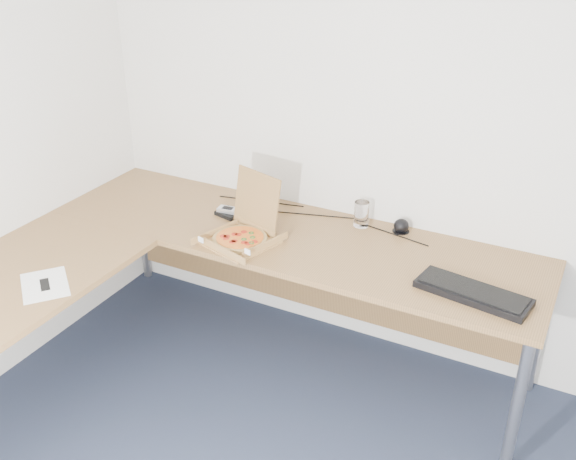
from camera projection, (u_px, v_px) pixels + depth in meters
The scene contains 10 objects.
room_shell at pixel (216, 320), 1.70m from camera, with size 3.50×3.50×2.50m, color silver, non-canonical shape.
desk at pixel (187, 263), 3.06m from camera, with size 2.50×2.20×0.73m.
pizza_box at pixel (242, 235), 3.16m from camera, with size 0.29×0.34×0.30m.
drinking_glass at pixel (361, 214), 3.30m from camera, with size 0.07×0.07×0.13m, color silver.
keyboard at pixel (473, 293), 2.74m from camera, with size 0.47×0.17×0.03m, color black.
wallet at pixel (229, 213), 3.43m from camera, with size 0.12×0.10×0.02m, color black.
phone at pixel (228, 210), 3.43m from camera, with size 0.10×0.05×0.02m, color #B2B5BA.
paper_sheet at pixel (45, 285), 2.83m from camera, with size 0.27×0.19×0.00m, color white.
dome_speaker at pixel (401, 225), 3.26m from camera, with size 0.08×0.08×0.07m, color black.
cable_bundle at pixel (316, 215), 3.43m from camera, with size 0.58×0.04×0.01m, color black, non-canonical shape.
Camera 1 is at (0.81, -1.16, 2.23)m, focal length 40.96 mm.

